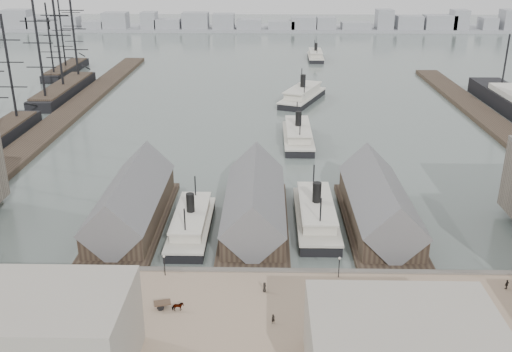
{
  "coord_description": "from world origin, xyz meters",
  "views": [
    {
      "loc": [
        2.55,
        -92.18,
        54.39
      ],
      "look_at": [
        0.0,
        30.0,
        6.0
      ],
      "focal_mm": 40.0,
      "sensor_mm": 36.0,
      "label": 1
    }
  ],
  "objects_px": {
    "ferry_docked_west": "(191,223)",
    "horse_cart_right": "(380,330)",
    "horse_cart_center": "(173,306)",
    "horse_cart_left": "(36,285)"
  },
  "relations": [
    {
      "from": "ferry_docked_west",
      "to": "horse_cart_right",
      "type": "distance_m",
      "value": 48.3
    },
    {
      "from": "ferry_docked_west",
      "to": "horse_cart_center",
      "type": "xyz_separation_m",
      "value": [
        0.95,
        -30.37,
        0.63
      ]
    },
    {
      "from": "horse_cart_left",
      "to": "horse_cart_right",
      "type": "xyz_separation_m",
      "value": [
        54.94,
        -11.07,
        0.04
      ]
    },
    {
      "from": "horse_cart_center",
      "to": "horse_cart_right",
      "type": "height_order",
      "value": "horse_cart_right"
    },
    {
      "from": "ferry_docked_west",
      "to": "horse_cart_left",
      "type": "relative_size",
      "value": 5.65
    },
    {
      "from": "horse_cart_right",
      "to": "horse_cart_left",
      "type": "bearing_deg",
      "value": 79.87
    },
    {
      "from": "horse_cart_center",
      "to": "horse_cart_right",
      "type": "relative_size",
      "value": 1.07
    },
    {
      "from": "horse_cart_center",
      "to": "horse_cart_right",
      "type": "distance_m",
      "value": 31.79
    },
    {
      "from": "horse_cart_left",
      "to": "horse_cart_center",
      "type": "relative_size",
      "value": 0.93
    },
    {
      "from": "ferry_docked_west",
      "to": "horse_cart_left",
      "type": "bearing_deg",
      "value": -132.35
    }
  ]
}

